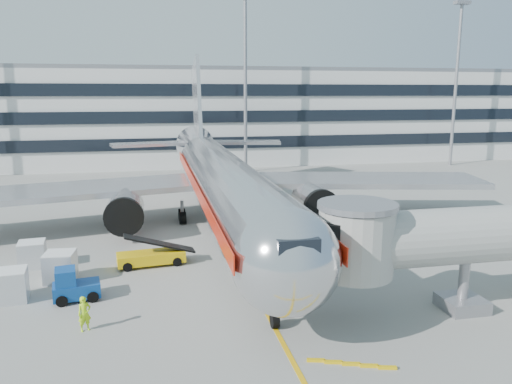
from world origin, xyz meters
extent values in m
plane|color=gray|center=(0.00, 0.00, 0.00)|extent=(180.00, 180.00, 0.00)
cube|color=#E0A40B|center=(0.00, 10.00, 0.01)|extent=(0.25, 70.00, 0.01)
cylinder|color=silver|center=(0.00, 8.00, 4.20)|extent=(5.00, 36.00, 5.00)
sphere|color=silver|center=(0.00, -10.00, 4.20)|extent=(5.00, 5.00, 5.00)
cone|color=silver|center=(0.00, 31.00, 4.80)|extent=(5.00, 10.00, 5.00)
cube|color=black|center=(0.00, -11.50, 5.33)|extent=(1.80, 1.20, 0.90)
cube|color=#B7B7BC|center=(13.00, 13.50, 3.40)|extent=(24.95, 12.07, 0.50)
cube|color=#B7B7BC|center=(-13.00, 13.50, 3.40)|extent=(24.95, 12.07, 0.50)
cylinder|color=#99999E|center=(8.00, 10.00, 2.20)|extent=(3.00, 4.20, 3.00)
cylinder|color=#99999E|center=(-8.00, 10.00, 2.20)|extent=(3.00, 4.20, 3.00)
cylinder|color=black|center=(8.00, 8.00, 2.20)|extent=(3.10, 0.50, 3.10)
cylinder|color=black|center=(-8.00, 8.00, 2.20)|extent=(3.10, 0.50, 3.10)
cube|color=#B7B7BC|center=(0.00, 31.50, 9.20)|extent=(0.45, 9.39, 13.72)
cube|color=#B7B7BC|center=(5.50, 32.00, 5.40)|extent=(10.41, 4.94, 0.35)
cube|color=#B7B7BC|center=(-5.50, 32.00, 5.40)|extent=(10.41, 4.94, 0.35)
cylinder|color=gray|center=(0.00, -8.00, 0.90)|extent=(0.24, 0.24, 1.80)
cylinder|color=black|center=(0.00, -8.00, 0.45)|extent=(0.35, 0.90, 0.90)
cylinder|color=gray|center=(3.20, 14.00, 1.00)|extent=(0.30, 0.30, 2.00)
cylinder|color=gray|center=(-3.20, 14.00, 1.00)|extent=(0.30, 0.30, 2.00)
cube|color=red|center=(2.52, 8.00, 4.50)|extent=(0.06, 38.00, 0.90)
cube|color=red|center=(-2.52, 8.00, 4.50)|extent=(0.06, 38.00, 0.90)
cylinder|color=#A8A8A3|center=(10.50, -8.00, 4.20)|extent=(13.00, 3.00, 3.00)
cylinder|color=#A8A8A3|center=(4.20, -8.00, 4.20)|extent=(3.80, 3.80, 3.40)
cylinder|color=gray|center=(4.20, -8.00, 6.10)|extent=(4.00, 4.00, 0.30)
cube|color=black|center=(2.90, -8.00, 4.20)|extent=(1.40, 2.60, 2.60)
cylinder|color=gray|center=(10.50, -8.00, 1.60)|extent=(0.56, 0.56, 3.20)
cube|color=gray|center=(10.50, -8.00, 0.35)|extent=(2.20, 2.20, 0.70)
cylinder|color=black|center=(9.60, -8.00, 0.35)|extent=(0.35, 0.70, 0.70)
cylinder|color=black|center=(11.40, -8.00, 0.35)|extent=(0.35, 0.70, 0.70)
cube|color=silver|center=(0.00, 58.00, 7.50)|extent=(150.00, 24.00, 15.00)
cube|color=black|center=(0.00, 45.90, 4.00)|extent=(150.00, 0.30, 1.80)
cube|color=black|center=(0.00, 45.90, 8.00)|extent=(150.00, 0.30, 1.80)
cube|color=black|center=(0.00, 45.90, 12.00)|extent=(150.00, 0.30, 1.80)
cube|color=gray|center=(0.00, 58.00, 15.30)|extent=(150.00, 24.00, 0.60)
cylinder|color=gray|center=(8.00, 42.00, 12.50)|extent=(0.50, 0.50, 25.00)
cylinder|color=gray|center=(42.00, 42.00, 12.50)|extent=(0.50, 0.50, 25.00)
cube|color=gray|center=(42.00, 42.00, 25.20)|extent=(2.40, 1.20, 0.50)
cube|color=#DBAF09|center=(-6.02, 2.74, 0.56)|extent=(4.68, 2.16, 0.72)
cube|color=black|center=(-6.02, 2.74, 1.49)|extent=(4.84, 1.67, 1.57)
cylinder|color=black|center=(-7.74, 3.27, 0.31)|extent=(0.65, 0.36, 0.62)
cylinder|color=black|center=(-7.57, 1.84, 0.31)|extent=(0.65, 0.36, 0.62)
cylinder|color=black|center=(-4.48, 3.65, 0.31)|extent=(0.65, 0.36, 0.62)
cylinder|color=black|center=(-4.31, 2.22, 0.31)|extent=(0.65, 0.36, 0.62)
cube|color=navy|center=(-10.19, -2.32, 0.59)|extent=(2.74, 1.84, 0.82)
cube|color=navy|center=(-10.73, -2.41, 1.41)|extent=(1.29, 1.52, 1.00)
cube|color=black|center=(-10.73, -2.41, 1.73)|extent=(1.17, 1.32, 0.09)
cylinder|color=black|center=(-11.10, -1.78, 0.32)|extent=(0.67, 0.37, 0.64)
cylinder|color=black|center=(-10.89, -3.12, 0.32)|extent=(0.67, 0.37, 0.64)
cylinder|color=black|center=(-9.49, -1.52, 0.32)|extent=(0.67, 0.37, 0.64)
cylinder|color=black|center=(-9.27, -2.87, 0.32)|extent=(0.67, 0.37, 0.64)
cube|color=silver|center=(-11.57, 0.87, 0.91)|extent=(1.90, 1.90, 1.83)
cube|color=white|center=(-11.57, 0.87, 1.85)|extent=(1.90, 1.90, 0.07)
cube|color=silver|center=(-13.86, 3.98, 0.87)|extent=(1.85, 1.85, 1.74)
cube|color=white|center=(-13.86, 3.98, 1.76)|extent=(1.85, 1.85, 0.07)
cube|color=silver|center=(-13.78, -1.69, 0.88)|extent=(1.88, 1.88, 1.76)
cube|color=white|center=(-13.78, -1.69, 1.78)|extent=(1.88, 1.88, 0.07)
imported|color=#B5EB18|center=(-9.27, -6.36, 0.89)|extent=(0.77, 0.66, 1.78)
camera|label=1|loc=(-5.70, -30.56, 11.60)|focal=35.00mm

